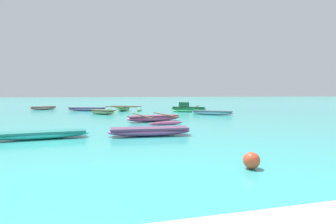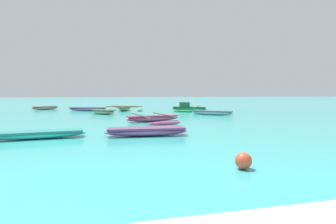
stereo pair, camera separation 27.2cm
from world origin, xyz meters
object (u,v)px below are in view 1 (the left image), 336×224
Objects in this scene: moored_boat_5 at (103,112)px; moored_boat_8 at (153,118)px; moored_boat_7 at (41,134)px; mooring_buoy_0 at (252,160)px; moored_boat_0 at (188,108)px; moored_boat_4 at (87,109)px; moored_boat_3 at (212,112)px; moored_boat_1 at (43,108)px; moored_boat_6 at (150,131)px; moored_boat_2 at (124,109)px.

moored_boat_5 is 0.54× the size of moored_boat_8.
mooring_buoy_0 reaches higher than moored_boat_7.
moored_boat_7 is (-10.48, -13.83, -0.11)m from moored_boat_0.
moored_boat_7 is 7.86m from mooring_buoy_0.
moored_boat_4 is 0.90× the size of moored_boat_8.
mooring_buoy_0 is at bearing -33.83° from moored_boat_5.
moored_boat_3 is at bearing 23.86° from moored_boat_8.
moored_boat_1 is 6.93× the size of mooring_buoy_0.
moored_boat_6 is (-6.32, -14.14, -0.08)m from moored_boat_0.
moored_boat_8 is at bearing 91.51° from mooring_buoy_0.
moored_boat_3 is (6.50, -6.55, -0.02)m from moored_boat_2.
moored_boat_2 reaches higher than mooring_buoy_0.
moored_boat_0 reaches higher than moored_boat_6.
moored_boat_4 is 11.94m from moored_boat_8.
moored_boat_1 is at bearing 95.02° from moored_boat_7.
moored_boat_3 is (14.58, -10.43, -0.00)m from moored_boat_1.
moored_boat_1 reaches higher than moored_boat_3.
moored_boat_5 is at bearing 72.50° from moored_boat_7.
moored_boat_4 is 16.08m from moored_boat_7.
moored_boat_5 is at bearing -178.35° from moored_boat_2.
mooring_buoy_0 reaches higher than moored_boat_1.
moored_boat_6 is 5.45m from moored_boat_8.
moored_boat_4 is 1.13× the size of moored_boat_6.
moored_boat_0 is 9.93m from moored_boat_4.
moored_boat_2 is at bearing 173.80° from moored_boat_3.
moored_boat_1 is 26.33m from mooring_buoy_0.
moored_boat_1 is 20.96m from moored_boat_6.
moored_boat_5 is 11.93m from moored_boat_6.
moored_boat_0 is 1.32× the size of moored_boat_7.
moored_boat_6 is (1.85, -11.78, -0.02)m from moored_boat_5.
moored_boat_8 reaches higher than moored_boat_4.
moored_boat_6 reaches higher than moored_boat_7.
moored_boat_3 is at bearing -54.66° from moored_boat_1.
moored_boat_1 reaches higher than moored_boat_7.
moored_boat_0 is 1.77× the size of moored_boat_1.
moored_boat_6 is 8.91× the size of mooring_buoy_0.
moored_boat_1 is 16.77m from moored_boat_8.
moored_boat_3 is 12.44m from moored_boat_4.
moored_boat_3 is at bearing -59.05° from moored_boat_0.
moored_boat_8 is at bearing -107.22° from moored_boat_3.
moored_boat_0 is 2.03× the size of moored_boat_5.
moored_boat_0 is 5.17m from moored_boat_3.
moored_boat_4 is (4.57, -3.04, -0.00)m from moored_boat_1.
moored_boat_0 is at bearing 61.23° from moored_boat_5.
moored_boat_1 is at bearing 112.97° from moored_boat_8.
moored_boat_5 is at bearing 101.03° from mooring_buoy_0.
moored_boat_2 is at bearing 85.83° from moored_boat_8.
moored_boat_5 is 0.68× the size of moored_boat_6.
moored_boat_2 reaches higher than moored_boat_3.
moored_boat_2 is 1.08× the size of moored_boat_6.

